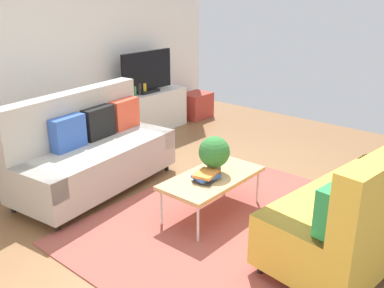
% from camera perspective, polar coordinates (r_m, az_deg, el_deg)
% --- Properties ---
extents(ground_plane, '(7.68, 7.68, 0.00)m').
position_cam_1_polar(ground_plane, '(4.39, 1.94, -9.70)').
color(ground_plane, brown).
extents(wall_far, '(6.40, 0.12, 2.90)m').
position_cam_1_polar(wall_far, '(6.01, -19.78, 11.95)').
color(wall_far, white).
rests_on(wall_far, ground_plane).
extents(area_rug, '(2.90, 2.20, 0.01)m').
position_cam_1_polar(area_rug, '(4.32, 4.35, -10.22)').
color(area_rug, '#9E4C42').
rests_on(area_rug, ground_plane).
extents(couch_beige, '(1.99, 1.06, 1.10)m').
position_cam_1_polar(couch_beige, '(4.96, -13.30, -0.90)').
color(couch_beige, '#B2ADA3').
rests_on(couch_beige, ground_plane).
extents(couch_green, '(1.99, 1.06, 1.10)m').
position_cam_1_polar(couch_green, '(3.91, 22.22, -7.97)').
color(couch_green, gold).
rests_on(couch_green, ground_plane).
extents(coffee_table, '(1.10, 0.56, 0.42)m').
position_cam_1_polar(coffee_table, '(4.28, 2.72, -4.63)').
color(coffee_table, tan).
rests_on(coffee_table, ground_plane).
extents(tv_console, '(1.40, 0.44, 0.64)m').
position_cam_1_polar(tv_console, '(6.89, -5.95, 4.31)').
color(tv_console, silver).
rests_on(tv_console, ground_plane).
extents(tv, '(1.00, 0.20, 0.64)m').
position_cam_1_polar(tv, '(6.74, -6.03, 9.46)').
color(tv, black).
rests_on(tv, tv_console).
extents(storage_trunk, '(0.52, 0.40, 0.44)m').
position_cam_1_polar(storage_trunk, '(7.63, 0.57, 5.19)').
color(storage_trunk, '#B2382D').
rests_on(storage_trunk, ground_plane).
extents(potted_plant, '(0.32, 0.32, 0.38)m').
position_cam_1_polar(potted_plant, '(4.26, 2.99, -1.19)').
color(potted_plant, brown).
rests_on(potted_plant, coffee_table).
extents(table_book_0, '(0.27, 0.23, 0.03)m').
position_cam_1_polar(table_book_0, '(4.17, 1.88, -4.69)').
color(table_book_0, '#262626').
rests_on(table_book_0, coffee_table).
extents(table_book_1, '(0.27, 0.23, 0.03)m').
position_cam_1_polar(table_book_1, '(4.16, 1.89, -4.35)').
color(table_book_1, '#3359B2').
rests_on(table_book_1, table_book_0).
extents(table_book_2, '(0.27, 0.23, 0.03)m').
position_cam_1_polar(table_book_2, '(4.15, 1.89, -4.00)').
color(table_book_2, orange).
rests_on(table_book_2, table_book_1).
extents(vase_0, '(0.08, 0.08, 0.19)m').
position_cam_1_polar(vase_0, '(6.46, -10.12, 6.82)').
color(vase_0, silver).
rests_on(vase_0, tv_console).
extents(vase_1, '(0.09, 0.09, 0.18)m').
position_cam_1_polar(vase_1, '(6.54, -9.17, 7.00)').
color(vase_1, '#B24C4C').
rests_on(vase_1, tv_console).
extents(bottle_0, '(0.04, 0.04, 0.15)m').
position_cam_1_polar(bottle_0, '(6.58, -7.63, 7.02)').
color(bottle_0, '#3F8C4C').
rests_on(bottle_0, tv_console).
extents(bottle_1, '(0.06, 0.06, 0.19)m').
position_cam_1_polar(bottle_1, '(6.64, -7.04, 7.34)').
color(bottle_1, '#262626').
rests_on(bottle_1, tv_console).
extents(bottle_2, '(0.06, 0.06, 0.16)m').
position_cam_1_polar(bottle_2, '(6.71, -6.36, 7.39)').
color(bottle_2, gold).
rests_on(bottle_2, tv_console).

